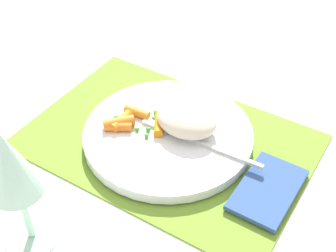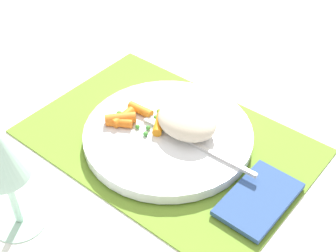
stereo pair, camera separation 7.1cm
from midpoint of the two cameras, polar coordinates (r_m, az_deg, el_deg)
ground_plane at (r=0.76m, az=-2.66°, el=-2.01°), size 2.40×2.40×0.00m
placemat at (r=0.76m, az=-2.67°, el=-1.85°), size 0.44×0.30×0.01m
plate at (r=0.75m, az=-2.69°, el=-1.19°), size 0.27×0.27×0.02m
rice_mound at (r=0.73m, az=-0.50°, el=0.66°), size 0.10×0.08×0.04m
carrot_portion at (r=0.76m, az=-7.15°, el=0.48°), size 0.10×0.09×0.02m
pea_scatter at (r=0.76m, az=-4.88°, el=0.32°), size 0.09×0.07×0.01m
fork at (r=0.73m, az=-0.27°, el=-1.49°), size 0.20×0.02×0.01m
wine_glass at (r=0.58m, az=-21.68°, el=-4.95°), size 0.07×0.07×0.18m
napkin at (r=0.69m, az=9.00°, el=-7.68°), size 0.08×0.13×0.01m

